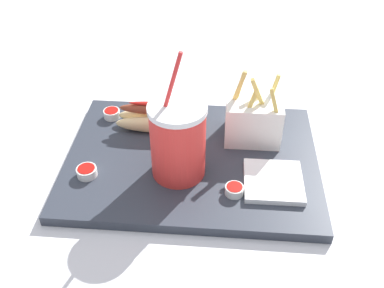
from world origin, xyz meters
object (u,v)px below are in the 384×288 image
ketchup_cup_2 (234,190)px  hot_dog_1 (161,118)px  napkin_stack (273,181)px  fries_basket (253,118)px  ketchup_cup_1 (87,171)px  soda_cup (178,140)px  ketchup_cup_3 (112,113)px

ketchup_cup_2 → hot_dog_1: bearing=-49.7°
napkin_stack → fries_basket: bearing=-75.2°
hot_dog_1 → fries_basket: bearing=176.0°
ketchup_cup_1 → napkin_stack: ketchup_cup_1 is taller
ketchup_cup_1 → soda_cup: bearing=-171.7°
ketchup_cup_2 → fries_basket: bearing=-101.6°
hot_dog_1 → ketchup_cup_3: (0.11, -0.03, -0.01)m
soda_cup → fries_basket: (-0.14, -0.12, -0.03)m
fries_basket → napkin_stack: size_ratio=1.50×
soda_cup → fries_basket: soda_cup is taller
soda_cup → napkin_stack: 0.19m
fries_basket → ketchup_cup_3: 0.30m
napkin_stack → ketchup_cup_1: bearing=0.9°
ketchup_cup_3 → napkin_stack: (-0.33, 0.18, -0.00)m
napkin_stack → ketchup_cup_2: bearing=23.5°
ketchup_cup_2 → napkin_stack: (-0.07, -0.03, -0.00)m
soda_cup → ketchup_cup_2: soda_cup is taller
hot_dog_1 → napkin_stack: size_ratio=1.74×
soda_cup → ketchup_cup_3: (0.16, -0.16, -0.06)m
fries_basket → ketchup_cup_2: (0.03, 0.17, -0.04)m
fries_basket → hot_dog_1: size_ratio=0.86×
ketchup_cup_3 → soda_cup: bearing=135.2°
hot_dog_1 → ketchup_cup_1: 0.19m
soda_cup → hot_dog_1: soda_cup is taller
soda_cup → hot_dog_1: 0.15m
fries_basket → ketchup_cup_1: bearing=24.9°
ketchup_cup_3 → fries_basket: bearing=171.8°
fries_basket → ketchup_cup_2: size_ratio=4.87×
ketchup_cup_1 → ketchup_cup_2: same height
fries_basket → hot_dog_1: 0.19m
ketchup_cup_3 → ketchup_cup_2: bearing=141.6°
fries_basket → napkin_stack: fries_basket is taller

